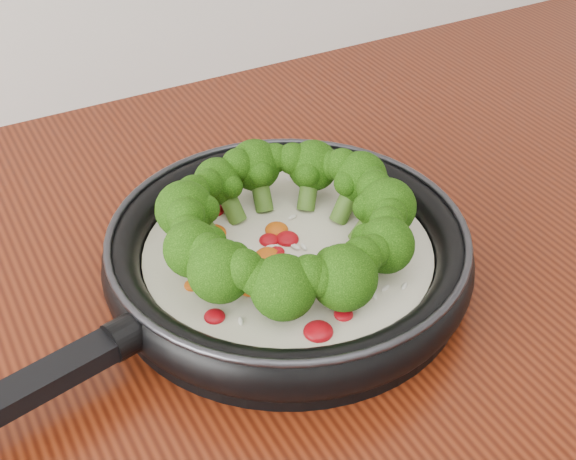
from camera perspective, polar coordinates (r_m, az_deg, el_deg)
skillet at (r=0.63m, az=-0.17°, el=-1.35°), size 0.48×0.35×0.09m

